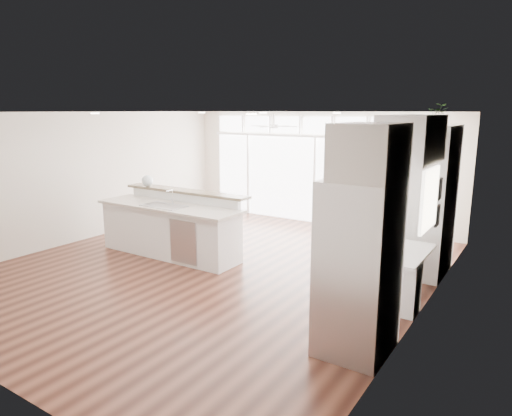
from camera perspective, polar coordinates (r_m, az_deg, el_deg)
The scene contains 23 objects.
floor at distance 8.20m, azimuth -5.02°, elevation -7.44°, with size 7.00×8.00×0.02m, color #3A1A12.
ceiling at distance 7.73m, azimuth -5.40°, elevation 11.86°, with size 7.00×8.00×0.02m, color white.
wall_back at distance 11.23m, azimuth 7.57°, elevation 4.96°, with size 7.00×0.04×2.70m, color beige.
wall_left at distance 10.37m, azimuth -20.62°, elevation 3.70°, with size 0.04×8.00×2.70m, color beige.
wall_right at distance 6.35m, azimuth 20.48°, elevation -1.20°, with size 0.04×8.00×2.70m, color beige.
glass_wall at distance 11.22m, azimuth 7.39°, elevation 3.41°, with size 5.80×0.06×2.08m, color white.
transom_row at distance 11.09m, azimuth 7.58°, elevation 10.21°, with size 5.90×0.06×0.40m, color white.
desk_window at distance 6.60m, azimuth 20.85°, elevation 1.04°, with size 0.04×0.85×0.85m, color white.
ceiling_fan at distance 10.32m, azimuth 2.26°, elevation 10.73°, with size 1.16×1.16×0.32m, color white.
recessed_lights at distance 7.89m, azimuth -4.48°, elevation 11.73°, with size 3.40×3.00×0.02m, color white.
oven_cabinet at distance 8.16m, azimuth 21.02°, elevation 0.86°, with size 0.64×1.20×2.50m, color white.
desk_nook at distance 6.98m, azimuth 17.46°, elevation -8.13°, with size 0.72×1.30×0.76m, color white.
upper_cabinets at distance 6.57m, azimuth 18.89°, elevation 8.18°, with size 0.64×1.30×0.64m, color white.
refrigerator at distance 5.29m, azimuth 12.71°, elevation -7.25°, with size 0.76×0.90×2.00m, color #B7B8BC.
fridge_cabinet at distance 5.00m, azimuth 14.05°, elevation 6.85°, with size 0.64×0.90×0.60m, color white.
framed_photos at distance 7.23m, azimuth 21.84°, elevation 0.65°, with size 0.06×0.22×0.80m, color black.
kitchen_island at distance 8.83m, azimuth -10.79°, elevation -2.05°, with size 3.02×1.14×1.20m, color white.
rug at distance 7.95m, azimuth 13.06°, elevation -8.23°, with size 0.95×0.69×0.01m, color #321D0F.
office_chair at distance 7.59m, azimuth 17.02°, elevation -5.82°, with size 0.48×0.44×0.92m, color black.
fishbowl at distance 9.63m, azimuth -13.43°, elevation 3.34°, with size 0.23×0.23×0.23m, color silver.
monitor at distance 6.83m, azimuth 17.11°, elevation -3.63°, with size 0.07×0.43×0.36m, color black.
keyboard at distance 6.92m, azimuth 15.68°, elevation -4.79°, with size 0.12×0.32×0.02m, color silver.
potted_plant at distance 8.02m, azimuth 21.78°, elevation 10.58°, with size 0.30×0.34×0.26m, color #305424.
Camera 1 is at (4.80, -6.06, 2.73)m, focal length 32.00 mm.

